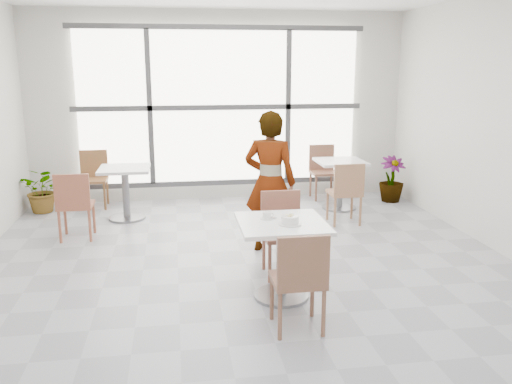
{
  "coord_description": "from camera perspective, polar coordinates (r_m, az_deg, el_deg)",
  "views": [
    {
      "loc": [
        -0.74,
        -5.07,
        2.16
      ],
      "look_at": [
        0.0,
        -0.3,
        1.0
      ],
      "focal_mm": 37.26,
      "sensor_mm": 36.0,
      "label": 1
    }
  ],
  "objects": [
    {
      "name": "floor",
      "position": [
        5.56,
        -0.48,
        -9.34
      ],
      "size": [
        7.0,
        7.0,
        0.0
      ],
      "primitive_type": "plane",
      "color": "#9E9EA5",
      "rests_on": "ground"
    },
    {
      "name": "wall_front",
      "position": [
        1.86,
        15.39,
        -7.83
      ],
      "size": [
        6.0,
        0.0,
        6.0
      ],
      "primitive_type": "plane",
      "rotation": [
        -1.57,
        0.0,
        0.0
      ],
      "color": "silver",
      "rests_on": "ground"
    },
    {
      "name": "bg_chair_right_near",
      "position": [
        7.36,
        9.66,
        0.29
      ],
      "size": [
        0.42,
        0.42,
        0.87
      ],
      "rotation": [
        0.0,
        0.0,
        3.14
      ],
      "color": "#A2724F",
      "rests_on": "ground"
    },
    {
      "name": "coffee_cup",
      "position": [
        4.98,
        1.22,
        -2.58
      ],
      "size": [
        0.16,
        0.13,
        0.07
      ],
      "color": "white",
      "rests_on": "main_table"
    },
    {
      "name": "chair_near",
      "position": [
        4.36,
        4.72,
        -8.94
      ],
      "size": [
        0.42,
        0.42,
        0.87
      ],
      "rotation": [
        0.0,
        0.0,
        3.14
      ],
      "color": "#895A44",
      "rests_on": "ground"
    },
    {
      "name": "plant_right",
      "position": [
        8.82,
        14.36,
        1.35
      ],
      "size": [
        0.44,
        0.44,
        0.73
      ],
      "primitive_type": "imported",
      "rotation": [
        0.0,
        0.0,
        0.06
      ],
      "color": "#4C7A39",
      "rests_on": "ground"
    },
    {
      "name": "main_table",
      "position": [
        4.98,
        2.78,
        -5.71
      ],
      "size": [
        0.8,
        0.8,
        0.75
      ],
      "color": "white",
      "rests_on": "ground"
    },
    {
      "name": "bg_chair_left_far",
      "position": [
        8.6,
        -17.04,
        1.79
      ],
      "size": [
        0.42,
        0.42,
        0.87
      ],
      "color": "brown",
      "rests_on": "ground"
    },
    {
      "name": "bg_chair_right_far",
      "position": [
        8.86,
        7.2,
        2.6
      ],
      "size": [
        0.42,
        0.42,
        0.87
      ],
      "color": "brown",
      "rests_on": "ground"
    },
    {
      "name": "wall_back",
      "position": [
        8.63,
        -3.91,
        9.1
      ],
      "size": [
        6.0,
        0.0,
        6.0
      ],
      "primitive_type": "plane",
      "rotation": [
        1.57,
        0.0,
        0.0
      ],
      "color": "silver",
      "rests_on": "ground"
    },
    {
      "name": "chair_far",
      "position": [
        5.59,
        2.84,
        -3.78
      ],
      "size": [
        0.42,
        0.42,
        0.87
      ],
      "color": "#905440",
      "rests_on": "ground"
    },
    {
      "name": "bg_table_right",
      "position": [
        8.19,
        9.01,
        1.55
      ],
      "size": [
        0.7,
        0.7,
        0.75
      ],
      "color": "white",
      "rests_on": "ground"
    },
    {
      "name": "bg_table_left",
      "position": [
        7.76,
        -13.84,
        0.66
      ],
      "size": [
        0.7,
        0.7,
        0.75
      ],
      "color": "silver",
      "rests_on": "ground"
    },
    {
      "name": "bg_chair_left_near",
      "position": [
        6.98,
        -18.92,
        -0.98
      ],
      "size": [
        0.42,
        0.42,
        0.87
      ],
      "rotation": [
        0.0,
        0.0,
        3.14
      ],
      "color": "#9A543A",
      "rests_on": "ground"
    },
    {
      "name": "plant_left",
      "position": [
        8.53,
        -21.87,
        0.22
      ],
      "size": [
        0.76,
        0.71,
        0.68
      ],
      "primitive_type": "imported",
      "rotation": [
        0.0,
        0.0,
        -0.33
      ],
      "color": "#4A8347",
      "rests_on": "ground"
    },
    {
      "name": "person",
      "position": [
        6.17,
        1.51,
        1.06
      ],
      "size": [
        0.71,
        0.6,
        1.66
      ],
      "primitive_type": "imported",
      "rotation": [
        0.0,
        0.0,
        2.75
      ],
      "color": "black",
      "rests_on": "ground"
    },
    {
      "name": "oatmeal_bowl",
      "position": [
        4.82,
        3.66,
        -3.01
      ],
      "size": [
        0.21,
        0.21,
        0.09
      ],
      "color": "white",
      "rests_on": "main_table"
    },
    {
      "name": "window",
      "position": [
        8.57,
        -3.87,
        9.06
      ],
      "size": [
        4.6,
        0.07,
        2.52
      ],
      "color": "white",
      "rests_on": "ground"
    }
  ]
}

